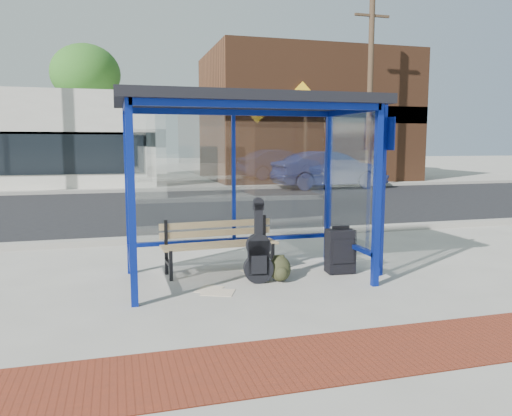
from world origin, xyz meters
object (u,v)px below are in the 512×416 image
object	(u,v)px
guitar_bag	(258,254)
parked_car	(329,170)
fire_hydrant	(383,177)
bench	(219,242)
suitcase	(340,251)
backpack	(280,269)

from	to	relation	value
guitar_bag	parked_car	distance (m)	14.40
fire_hydrant	bench	bearing A→B (deg)	-127.69
guitar_bag	fire_hydrant	distance (m)	17.01
suitcase	parked_car	bearing A→B (deg)	71.00
guitar_bag	parked_car	world-z (taller)	parked_car
bench	parked_car	size ratio (longest dim) A/B	0.36
guitar_bag	fire_hydrant	bearing A→B (deg)	61.96
guitar_bag	backpack	world-z (taller)	guitar_bag
parked_car	fire_hydrant	size ratio (longest dim) A/B	6.82
parked_car	backpack	bearing A→B (deg)	151.42
bench	fire_hydrant	size ratio (longest dim) A/B	2.45
guitar_bag	parked_car	xyz separation A→B (m)	(6.68, 12.75, 0.37)
bench	guitar_bag	bearing A→B (deg)	-64.80
guitar_bag	fire_hydrant	xyz separation A→B (m)	(9.82, 13.89, -0.02)
bench	guitar_bag	size ratio (longest dim) A/B	1.56
parked_car	guitar_bag	bearing A→B (deg)	150.34
bench	parked_car	world-z (taller)	parked_car
guitar_bag	parked_car	bearing A→B (deg)	69.53
suitcase	fire_hydrant	distance (m)	16.17
parked_car	fire_hydrant	bearing A→B (deg)	-71.86
bench	suitcase	xyz separation A→B (m)	(1.63, -0.52, -0.12)
suitcase	fire_hydrant	bearing A→B (deg)	62.40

